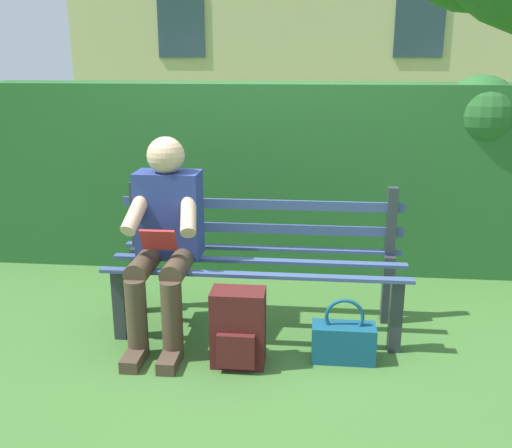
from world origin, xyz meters
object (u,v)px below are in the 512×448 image
park_bench (259,260)px  person_seated (165,234)px  backpack (238,328)px  handbag (343,341)px

park_bench → person_seated: 0.60m
backpack → handbag: backpack is taller
park_bench → backpack: park_bench is taller
person_seated → handbag: 1.19m
backpack → park_bench: bearing=-97.5°
handbag → person_seated: bearing=-12.1°
person_seated → handbag: (-1.05, 0.22, -0.52)m
backpack → handbag: size_ratio=1.17×
person_seated → handbag: size_ratio=3.22×
park_bench → backpack: size_ratio=4.10×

